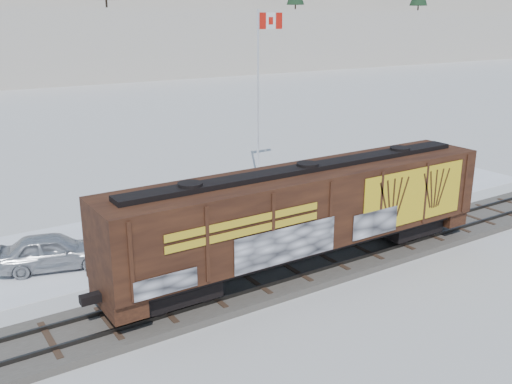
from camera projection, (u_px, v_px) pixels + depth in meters
ground at (329, 265)px, 25.19m from camera, size 500.00×500.00×0.00m
rail_track at (329, 262)px, 25.15m from camera, size 50.00×3.40×0.43m
parking_strip at (240, 217)px, 31.19m from camera, size 40.00×8.00×0.03m
hopper_railcar at (306, 210)px, 23.65m from camera, size 17.70×3.06×4.31m
flagpole at (259, 121)px, 37.08m from camera, size 2.30×0.90×10.98m
car_silver at (53, 251)px, 24.62m from camera, size 5.00×3.08×1.59m
car_white at (222, 221)px, 28.20m from camera, size 5.26×3.59×1.64m
car_dark at (393, 176)px, 36.50m from camera, size 5.36×2.84×1.48m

